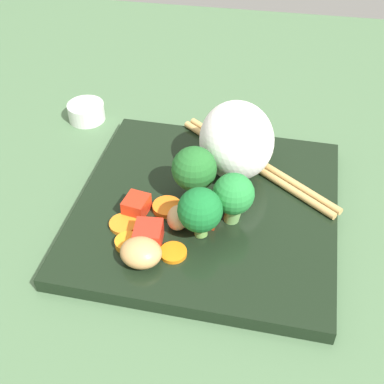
% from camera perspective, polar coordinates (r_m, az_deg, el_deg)
% --- Properties ---
extents(ground_plane, '(1.10, 1.10, 0.02)m').
position_cam_1_polar(ground_plane, '(0.56, 1.62, -3.13)').
color(ground_plane, '#496A46').
extents(square_plate, '(0.28, 0.28, 0.02)m').
position_cam_1_polar(square_plate, '(0.55, 1.65, -1.81)').
color(square_plate, black).
rests_on(square_plate, ground_plane).
extents(rice_mound, '(0.11, 0.10, 0.08)m').
position_cam_1_polar(rice_mound, '(0.56, 4.89, 5.64)').
color(rice_mound, white).
rests_on(rice_mound, square_plate).
extents(broccoli_floret_0, '(0.04, 0.04, 0.06)m').
position_cam_1_polar(broccoli_floret_0, '(0.50, 4.57, -0.35)').
color(broccoli_floret_0, '#79B35E').
rests_on(broccoli_floret_0, square_plate).
extents(broccoli_floret_1, '(0.04, 0.04, 0.06)m').
position_cam_1_polar(broccoli_floret_1, '(0.49, 0.48, -2.00)').
color(broccoli_floret_1, '#619441').
rests_on(broccoli_floret_1, square_plate).
extents(broccoli_floret_2, '(0.05, 0.05, 0.06)m').
position_cam_1_polar(broccoli_floret_2, '(0.53, 0.26, 2.41)').
color(broccoli_floret_2, '#629D41').
rests_on(broccoli_floret_2, square_plate).
extents(carrot_slice_0, '(0.04, 0.04, 0.01)m').
position_cam_1_polar(carrot_slice_0, '(0.54, -2.75, -1.66)').
color(carrot_slice_0, orange).
rests_on(carrot_slice_0, square_plate).
extents(carrot_slice_1, '(0.04, 0.04, 0.00)m').
position_cam_1_polar(carrot_slice_1, '(0.52, -7.51, -3.49)').
color(carrot_slice_1, orange).
rests_on(carrot_slice_1, square_plate).
extents(carrot_slice_2, '(0.04, 0.04, 0.00)m').
position_cam_1_polar(carrot_slice_2, '(0.49, -2.07, -6.63)').
color(carrot_slice_2, orange).
rests_on(carrot_slice_2, square_plate).
extents(carrot_slice_3, '(0.03, 0.03, 0.01)m').
position_cam_1_polar(carrot_slice_3, '(0.50, -7.03, -5.51)').
color(carrot_slice_3, orange).
rests_on(carrot_slice_3, square_plate).
extents(pepper_chunk_0, '(0.03, 0.03, 0.02)m').
position_cam_1_polar(pepper_chunk_0, '(0.50, -4.79, -4.67)').
color(pepper_chunk_0, red).
rests_on(pepper_chunk_0, square_plate).
extents(pepper_chunk_1, '(0.03, 0.03, 0.02)m').
position_cam_1_polar(pepper_chunk_1, '(0.52, 1.79, -2.14)').
color(pepper_chunk_1, red).
rests_on(pepper_chunk_1, square_plate).
extents(pepper_chunk_2, '(0.03, 0.03, 0.02)m').
position_cam_1_polar(pepper_chunk_2, '(0.53, -6.10, -1.46)').
color(pepper_chunk_2, red).
rests_on(pepper_chunk_2, square_plate).
extents(chicken_piece_0, '(0.04, 0.04, 0.02)m').
position_cam_1_polar(chicken_piece_0, '(0.48, -5.61, -6.61)').
color(chicken_piece_0, tan).
rests_on(chicken_piece_0, square_plate).
extents(chicken_piece_1, '(0.03, 0.02, 0.02)m').
position_cam_1_polar(chicken_piece_1, '(0.51, -1.52, -2.80)').
color(chicken_piece_1, tan).
rests_on(chicken_piece_1, square_plate).
extents(chopstick_pair, '(0.15, 0.19, 0.01)m').
position_cam_1_polar(chopstick_pair, '(0.59, 7.01, 3.10)').
color(chopstick_pair, tan).
rests_on(chopstick_pair, square_plate).
extents(sauce_cup, '(0.05, 0.05, 0.02)m').
position_cam_1_polar(sauce_cup, '(0.71, -11.48, 8.59)').
color(sauce_cup, silver).
rests_on(sauce_cup, ground_plane).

